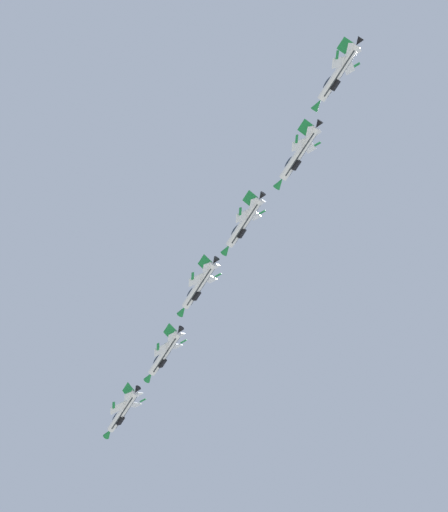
# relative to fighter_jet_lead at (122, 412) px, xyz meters

# --- Properties ---
(fighter_jet_lead) EXTENTS (11.61, 12.89, 7.27)m
(fighter_jet_lead) POSITION_rel_fighter_jet_lead_xyz_m (0.00, 0.00, 0.00)
(fighter_jet_lead) COLOR silver
(fighter_jet_left_wing) EXTENTS (11.61, 13.00, 7.94)m
(fighter_jet_left_wing) POSITION_rel_fighter_jet_lead_xyz_m (12.65, -13.07, 0.48)
(fighter_jet_left_wing) COLOR silver
(fighter_jet_right_wing) EXTENTS (11.61, 12.96, 7.72)m
(fighter_jet_right_wing) POSITION_rel_fighter_jet_lead_xyz_m (23.07, -27.02, 2.64)
(fighter_jet_right_wing) COLOR silver
(fighter_jet_left_outer) EXTENTS (11.61, 13.03, 8.10)m
(fighter_jet_left_outer) POSITION_rel_fighter_jet_lead_xyz_m (35.04, -38.97, 4.16)
(fighter_jet_left_outer) COLOR silver
(fighter_jet_right_outer) EXTENTS (11.61, 13.02, 8.02)m
(fighter_jet_right_outer) POSITION_rel_fighter_jet_lead_xyz_m (48.29, -52.17, 2.25)
(fighter_jet_right_outer) COLOR silver
(fighter_jet_trail_slot) EXTENTS (11.61, 13.01, 7.99)m
(fighter_jet_trail_slot) POSITION_rel_fighter_jet_lead_xyz_m (58.05, -65.92, 4.46)
(fighter_jet_trail_slot) COLOR silver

